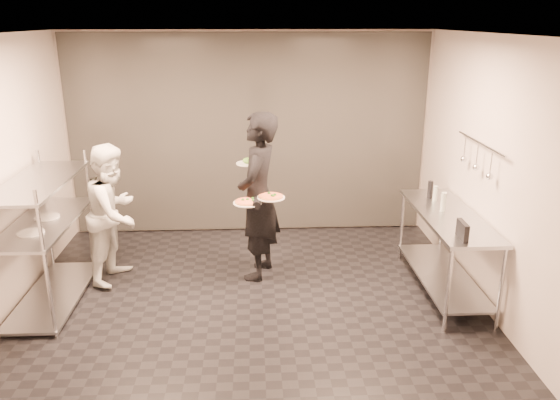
{
  "coord_description": "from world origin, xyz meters",
  "views": [
    {
      "loc": [
        0.07,
        -5.48,
        2.95
      ],
      "look_at": [
        0.34,
        0.03,
        1.1
      ],
      "focal_mm": 35.0,
      "sensor_mm": 36.0,
      "label": 1
    }
  ],
  "objects_px": {
    "pass_rack": "(45,234)",
    "prep_counter": "(446,239)",
    "pizza_plate_far": "(271,197)",
    "pizza_plate_near": "(248,202)",
    "waiter": "(258,197)",
    "bottle_dark": "(430,190)",
    "bottle_clear": "(435,193)",
    "chef": "(114,213)",
    "salad_plate": "(248,162)",
    "bottle_green": "(443,202)",
    "pos_monitor": "(462,230)"
  },
  "relations": [
    {
      "from": "pass_rack",
      "to": "prep_counter",
      "type": "height_order",
      "value": "pass_rack"
    },
    {
      "from": "pizza_plate_far",
      "to": "pizza_plate_near",
      "type": "bearing_deg",
      "value": -172.8
    },
    {
      "from": "waiter",
      "to": "bottle_dark",
      "type": "relative_size",
      "value": 9.49
    },
    {
      "from": "prep_counter",
      "to": "bottle_clear",
      "type": "distance_m",
      "value": 0.59
    },
    {
      "from": "pizza_plate_far",
      "to": "bottle_clear",
      "type": "bearing_deg",
      "value": 4.23
    },
    {
      "from": "chef",
      "to": "salad_plate",
      "type": "xyz_separation_m",
      "value": [
        1.55,
        0.27,
        0.52
      ]
    },
    {
      "from": "salad_plate",
      "to": "bottle_green",
      "type": "distance_m",
      "value": 2.27
    },
    {
      "from": "pos_monitor",
      "to": "bottle_dark",
      "type": "distance_m",
      "value": 1.25
    },
    {
      "from": "bottle_clear",
      "to": "bottle_dark",
      "type": "bearing_deg",
      "value": 105.41
    },
    {
      "from": "bottle_green",
      "to": "pass_rack",
      "type": "bearing_deg",
      "value": -178.76
    },
    {
      "from": "waiter",
      "to": "chef",
      "type": "height_order",
      "value": "waiter"
    },
    {
      "from": "pizza_plate_near",
      "to": "bottle_dark",
      "type": "relative_size",
      "value": 1.56
    },
    {
      "from": "prep_counter",
      "to": "pos_monitor",
      "type": "relative_size",
      "value": 7.52
    },
    {
      "from": "pos_monitor",
      "to": "bottle_clear",
      "type": "height_order",
      "value": "bottle_clear"
    },
    {
      "from": "pass_rack",
      "to": "chef",
      "type": "xyz_separation_m",
      "value": [
        0.6,
        0.51,
        0.04
      ]
    },
    {
      "from": "bottle_green",
      "to": "bottle_dark",
      "type": "xyz_separation_m",
      "value": [
        -0.0,
        0.46,
        -0.0
      ]
    },
    {
      "from": "chef",
      "to": "salad_plate",
      "type": "distance_m",
      "value": 1.66
    },
    {
      "from": "bottle_clear",
      "to": "bottle_dark",
      "type": "xyz_separation_m",
      "value": [
        -0.03,
        0.11,
        0.01
      ]
    },
    {
      "from": "salad_plate",
      "to": "bottle_clear",
      "type": "distance_m",
      "value": 2.21
    },
    {
      "from": "pass_rack",
      "to": "pos_monitor",
      "type": "relative_size",
      "value": 6.69
    },
    {
      "from": "salad_plate",
      "to": "waiter",
      "type": "bearing_deg",
      "value": -67.99
    },
    {
      "from": "pass_rack",
      "to": "bottle_dark",
      "type": "bearing_deg",
      "value": 7.35
    },
    {
      "from": "pizza_plate_far",
      "to": "bottle_green",
      "type": "relative_size",
      "value": 1.47
    },
    {
      "from": "salad_plate",
      "to": "pos_monitor",
      "type": "height_order",
      "value": "salad_plate"
    },
    {
      "from": "chef",
      "to": "bottle_clear",
      "type": "bearing_deg",
      "value": -76.22
    },
    {
      "from": "chef",
      "to": "bottle_green",
      "type": "bearing_deg",
      "value": -81.71
    },
    {
      "from": "prep_counter",
      "to": "pizza_plate_near",
      "type": "bearing_deg",
      "value": 172.96
    },
    {
      "from": "waiter",
      "to": "salad_plate",
      "type": "xyz_separation_m",
      "value": [
        -0.11,
        0.27,
        0.35
      ]
    },
    {
      "from": "chef",
      "to": "bottle_green",
      "type": "height_order",
      "value": "chef"
    },
    {
      "from": "chef",
      "to": "pizza_plate_near",
      "type": "relative_size",
      "value": 5.03
    },
    {
      "from": "prep_counter",
      "to": "chef",
      "type": "distance_m",
      "value": 3.77
    },
    {
      "from": "pos_monitor",
      "to": "bottle_dark",
      "type": "height_order",
      "value": "bottle_dark"
    },
    {
      "from": "pizza_plate_far",
      "to": "bottle_dark",
      "type": "bearing_deg",
      "value": 7.48
    },
    {
      "from": "salad_plate",
      "to": "bottle_clear",
      "type": "bearing_deg",
      "value": -8.65
    },
    {
      "from": "chef",
      "to": "bottle_dark",
      "type": "bearing_deg",
      "value": -74.58
    },
    {
      "from": "prep_counter",
      "to": "bottle_green",
      "type": "relative_size",
      "value": 8.4
    },
    {
      "from": "pass_rack",
      "to": "pos_monitor",
      "type": "distance_m",
      "value": 4.27
    },
    {
      "from": "pizza_plate_near",
      "to": "waiter",
      "type": "bearing_deg",
      "value": 62.48
    },
    {
      "from": "pos_monitor",
      "to": "bottle_clear",
      "type": "relative_size",
      "value": 1.34
    },
    {
      "from": "pass_rack",
      "to": "bottle_green",
      "type": "bearing_deg",
      "value": 1.24
    },
    {
      "from": "chef",
      "to": "pizza_plate_far",
      "type": "xyz_separation_m",
      "value": [
        1.8,
        -0.2,
        0.24
      ]
    },
    {
      "from": "bottle_dark",
      "to": "bottle_green",
      "type": "bearing_deg",
      "value": -89.77
    },
    {
      "from": "waiter",
      "to": "bottle_clear",
      "type": "relative_size",
      "value": 10.99
    },
    {
      "from": "prep_counter",
      "to": "salad_plate",
      "type": "distance_m",
      "value": 2.42
    },
    {
      "from": "pizza_plate_near",
      "to": "pass_rack",
      "type": "bearing_deg",
      "value": -172.74
    },
    {
      "from": "bottle_green",
      "to": "prep_counter",
      "type": "bearing_deg",
      "value": -65.54
    },
    {
      "from": "waiter",
      "to": "pizza_plate_near",
      "type": "relative_size",
      "value": 6.09
    },
    {
      "from": "bottle_green",
      "to": "salad_plate",
      "type": "bearing_deg",
      "value": 162.26
    },
    {
      "from": "salad_plate",
      "to": "bottle_green",
      "type": "relative_size",
      "value": 1.32
    },
    {
      "from": "chef",
      "to": "pizza_plate_far",
      "type": "relative_size",
      "value": 5.14
    }
  ]
}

